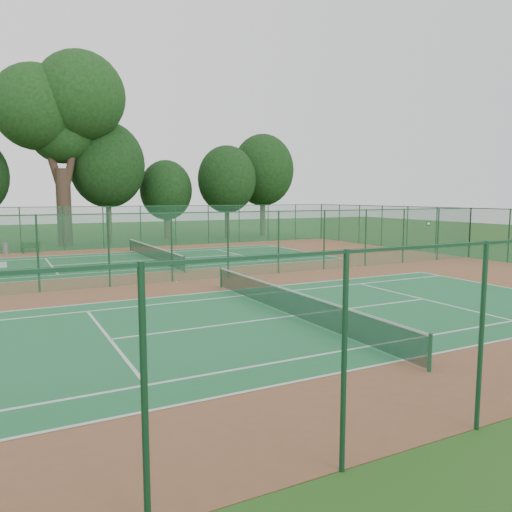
# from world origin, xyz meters

# --- Properties ---
(ground) EXTENTS (120.00, 120.00, 0.00)m
(ground) POSITION_xyz_m (0.00, 0.00, 0.00)
(ground) COLOR #214916
(ground) RESTS_ON ground
(red_pad) EXTENTS (40.00, 36.00, 0.01)m
(red_pad) POSITION_xyz_m (0.00, 0.00, 0.01)
(red_pad) COLOR brown
(red_pad) RESTS_ON ground
(court_near) EXTENTS (23.77, 10.97, 0.01)m
(court_near) POSITION_xyz_m (0.00, -9.00, 0.01)
(court_near) COLOR #21693B
(court_near) RESTS_ON red_pad
(court_far) EXTENTS (23.77, 10.97, 0.01)m
(court_far) POSITION_xyz_m (0.00, 9.00, 0.01)
(court_far) COLOR #1B5831
(court_far) RESTS_ON red_pad
(fence_north) EXTENTS (40.00, 0.09, 3.50)m
(fence_north) POSITION_xyz_m (0.00, 18.00, 1.76)
(fence_north) COLOR #1B5335
(fence_north) RESTS_ON ground
(fence_east) EXTENTS (0.09, 36.00, 3.50)m
(fence_east) POSITION_xyz_m (20.00, 0.00, 1.76)
(fence_east) COLOR #1A4F2C
(fence_east) RESTS_ON ground
(fence_divider) EXTENTS (40.00, 0.09, 3.50)m
(fence_divider) POSITION_xyz_m (0.00, 0.00, 1.76)
(fence_divider) COLOR #1C542E
(fence_divider) RESTS_ON ground
(tennis_net_near) EXTENTS (0.10, 12.90, 0.97)m
(tennis_net_near) POSITION_xyz_m (0.00, -9.00, 0.54)
(tennis_net_near) COLOR #153A21
(tennis_net_near) RESTS_ON ground
(tennis_net_far) EXTENTS (0.10, 12.90, 0.97)m
(tennis_net_far) POSITION_xyz_m (0.00, 9.00, 0.54)
(tennis_net_far) COLOR #153C24
(tennis_net_far) RESTS_ON ground
(trash_bin) EXTENTS (0.58, 0.58, 0.84)m
(trash_bin) POSITION_xyz_m (-8.77, 17.38, 0.43)
(trash_bin) COLOR slate
(trash_bin) RESTS_ON red_pad
(bench) EXTENTS (1.38, 0.59, 0.82)m
(bench) POSITION_xyz_m (-7.07, 17.16, 0.43)
(bench) COLOR black
(bench) RESTS_ON red_pad
(stray_ball_a) EXTENTS (0.06, 0.06, 0.06)m
(stray_ball_a) POSITION_xyz_m (6.70, -0.94, 0.04)
(stray_ball_a) COLOR gold
(stray_ball_a) RESTS_ON red_pad
(stray_ball_b) EXTENTS (0.08, 0.08, 0.08)m
(stray_ball_b) POSITION_xyz_m (9.60, -0.44, 0.05)
(stray_ball_b) COLOR yellow
(stray_ball_b) RESTS_ON red_pad
(stray_ball_c) EXTENTS (0.07, 0.07, 0.07)m
(stray_ball_c) POSITION_xyz_m (-1.45, -0.39, 0.05)
(stray_ball_c) COLOR yellow
(stray_ball_c) RESTS_ON red_pad
(big_tree) EXTENTS (10.74, 7.86, 16.49)m
(big_tree) POSITION_xyz_m (-3.94, 22.00, 11.68)
(big_tree) COLOR #31231B
(big_tree) RESTS_ON ground
(evergreen_row) EXTENTS (39.00, 5.00, 12.00)m
(evergreen_row) POSITION_xyz_m (0.50, 24.25, 0.00)
(evergreen_row) COLOR black
(evergreen_row) RESTS_ON ground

